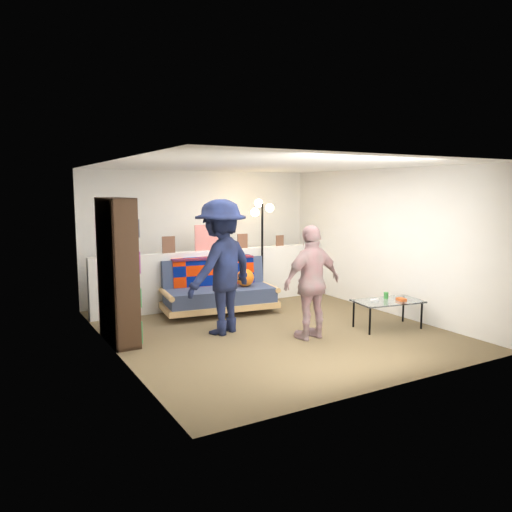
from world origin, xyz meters
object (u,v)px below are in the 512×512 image
at_px(futon_sofa, 219,291).
at_px(coffee_table, 388,302).
at_px(floor_lamp, 261,230).
at_px(person_right, 312,282).
at_px(person_left, 221,267).
at_px(bookshelf, 117,275).

distance_m(futon_sofa, coffee_table, 2.76).
height_order(futon_sofa, floor_lamp, floor_lamp).
distance_m(futon_sofa, person_right, 2.06).
xyz_separation_m(floor_lamp, person_right, (-0.54, -2.31, -0.55)).
xyz_separation_m(coffee_table, person_left, (-2.27, 1.00, 0.57)).
height_order(futon_sofa, person_right, person_right).
bearing_deg(bookshelf, futon_sofa, 22.69).
relative_size(bookshelf, person_left, 1.02).
xyz_separation_m(bookshelf, coffee_table, (3.66, -1.31, -0.52)).
bearing_deg(futon_sofa, person_left, -113.72).
distance_m(futon_sofa, floor_lamp, 1.45).
xyz_separation_m(futon_sofa, coffee_table, (1.79, -2.10, 0.01)).
distance_m(bookshelf, floor_lamp, 3.14).
bearing_deg(person_left, coffee_table, 131.59).
relative_size(futon_sofa, coffee_table, 1.85).
xyz_separation_m(bookshelf, floor_lamp, (2.90, 1.13, 0.43)).
xyz_separation_m(futon_sofa, person_left, (-0.48, -1.10, 0.59)).
bearing_deg(floor_lamp, bookshelf, -158.63).
bearing_deg(person_left, futon_sofa, -138.40).
bearing_deg(bookshelf, floor_lamp, 21.37).
relative_size(floor_lamp, person_left, 0.98).
relative_size(bookshelf, floor_lamp, 1.03).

